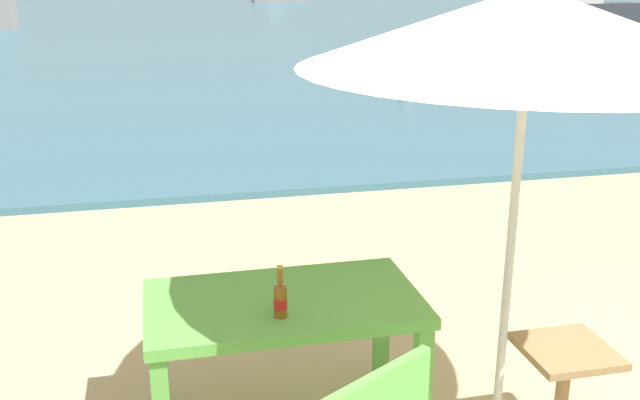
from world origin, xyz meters
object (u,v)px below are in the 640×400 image
(beer_bottle_amber, at_px, (280,299))
(patio_umbrella, at_px, (529,28))
(picnic_table_green, at_px, (284,318))
(swimmer_person, at_px, (406,84))
(boat_sailboat, at_px, (588,11))
(side_table_wood, at_px, (564,380))

(beer_bottle_amber, bearing_deg, patio_umbrella, -6.63)
(picnic_table_green, xyz_separation_m, swimmer_person, (4.07, 9.70, -0.41))
(boat_sailboat, bearing_deg, side_table_wood, -122.24)
(side_table_wood, bearing_deg, boat_sailboat, 57.76)
(boat_sailboat, bearing_deg, picnic_table_green, -125.09)
(picnic_table_green, bearing_deg, patio_umbrella, -17.04)
(beer_bottle_amber, height_order, swimmer_person, beer_bottle_amber)
(patio_umbrella, xyz_separation_m, swimmer_person, (3.00, 10.03, -1.88))
(beer_bottle_amber, bearing_deg, picnic_table_green, 76.01)
(patio_umbrella, height_order, boat_sailboat, patio_umbrella)
(patio_umbrella, bearing_deg, boat_sailboat, 57.11)
(patio_umbrella, relative_size, side_table_wood, 4.26)
(picnic_table_green, height_order, swimmer_person, picnic_table_green)
(side_table_wood, distance_m, boat_sailboat, 27.68)
(side_table_wood, bearing_deg, picnic_table_green, 162.69)
(beer_bottle_amber, height_order, side_table_wood, beer_bottle_amber)
(side_table_wood, bearing_deg, beer_bottle_amber, 170.78)
(beer_bottle_amber, xyz_separation_m, boat_sailboat, (16.19, 23.18, -0.24))
(boat_sailboat, bearing_deg, patio_umbrella, -122.89)
(swimmer_person, bearing_deg, boat_sailboat, 47.71)
(side_table_wood, height_order, swimmer_person, side_table_wood)
(patio_umbrella, bearing_deg, swimmer_person, 73.37)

